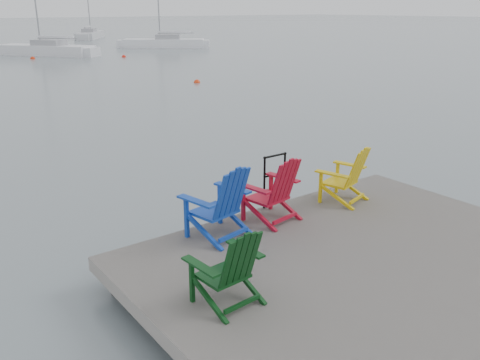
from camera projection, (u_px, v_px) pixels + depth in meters
ground at (377, 298)px, 6.81m from camera, size 400.00×400.00×0.00m
dock at (379, 275)px, 6.70m from camera, size 6.00×5.00×1.40m
handrail at (275, 175)px, 8.48m from camera, size 0.48×0.04×0.90m
chair_green at (230, 266)px, 5.63m from camera, size 0.80×0.74×0.95m
chair_blue at (221, 201)px, 7.29m from camera, size 0.99×0.93×1.10m
chair_red at (274, 189)px, 7.87m from camera, size 0.92×0.87×1.05m
chair_yellow at (347, 174)px, 8.67m from camera, size 0.92×0.87×0.98m
sailboat_near at (46, 51)px, 41.02m from camera, size 6.51×7.88×11.33m
sailboat_mid at (90, 36)px, 63.00m from camera, size 6.09×7.88×11.12m
sailboat_far at (165, 44)px, 48.83m from camera, size 7.31×6.02×10.58m
buoy_a at (197, 83)px, 26.21m from camera, size 0.33×0.33×0.33m
buoy_c at (33, 59)px, 38.20m from camera, size 0.37×0.37×0.37m
buoy_d at (124, 57)px, 39.60m from camera, size 0.34×0.34×0.34m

